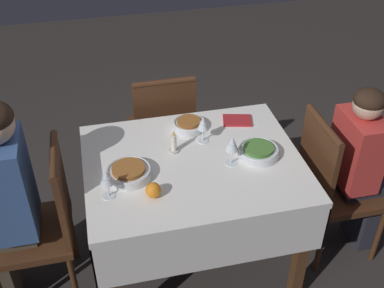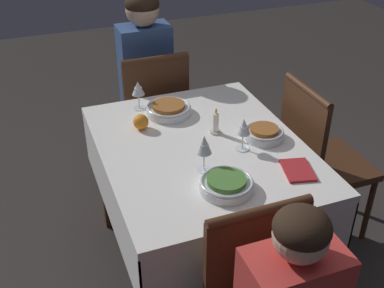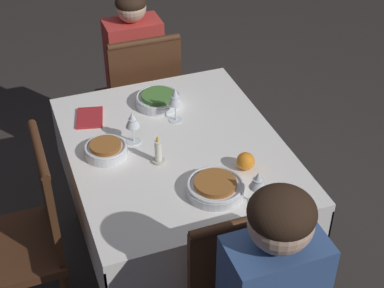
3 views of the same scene
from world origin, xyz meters
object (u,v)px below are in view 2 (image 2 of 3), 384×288
(wine_glass_east, at_px, (138,89))
(bowl_south, at_px, (264,133))
(person_adult_denim, at_px, (144,77))
(bowl_east, at_px, (169,109))
(wine_glass_south, at_px, (243,128))
(dining_table, at_px, (201,166))
(orange_fruit, at_px, (141,122))
(napkin_red_folded, at_px, (298,170))
(wine_glass_west, at_px, (204,146))
(candle_centerpiece, at_px, (216,124))
(chair_east, at_px, (152,114))
(bowl_west, at_px, (226,184))
(chair_south, at_px, (318,156))

(wine_glass_east, bearing_deg, bowl_south, -136.54)
(person_adult_denim, xyz_separation_m, bowl_east, (-0.61, 0.04, 0.09))
(wine_glass_south, bearing_deg, dining_table, 60.57)
(dining_table, height_order, wine_glass_east, wine_glass_east)
(orange_fruit, bearing_deg, napkin_red_folded, -137.79)
(person_adult_denim, bearing_deg, dining_table, 90.48)
(wine_glass_west, height_order, napkin_red_folded, wine_glass_west)
(candle_centerpiece, bearing_deg, napkin_red_folded, -154.00)
(person_adult_denim, height_order, napkin_red_folded, person_adult_denim)
(wine_glass_south, distance_m, candle_centerpiece, 0.19)
(chair_east, relative_size, bowl_east, 4.10)
(wine_glass_west, xyz_separation_m, napkin_red_folded, (-0.15, -0.36, -0.11))
(dining_table, bearing_deg, bowl_west, 175.21)
(chair_east, distance_m, napkin_red_folded, 1.18)
(dining_table, height_order, napkin_red_folded, napkin_red_folded)
(chair_east, bearing_deg, bowl_east, 85.19)
(chair_east, xyz_separation_m, bowl_west, (-1.12, 0.02, 0.27))
(orange_fruit, bearing_deg, wine_glass_south, -131.42)
(bowl_east, height_order, wine_glass_east, wine_glass_east)
(bowl_south, bearing_deg, orange_fruit, 60.81)
(bowl_west, bearing_deg, dining_table, -4.79)
(wine_glass_west, bearing_deg, orange_fruit, 19.92)
(bowl_east, xyz_separation_m, orange_fruit, (-0.09, 0.17, 0.01))
(napkin_red_folded, bearing_deg, wine_glass_south, 30.67)
(wine_glass_west, xyz_separation_m, orange_fruit, (0.42, 0.15, -0.08))
(dining_table, xyz_separation_m, wine_glass_east, (0.44, 0.17, 0.22))
(person_adult_denim, height_order, wine_glass_east, person_adult_denim)
(bowl_south, height_order, napkin_red_folded, bowl_south)
(candle_centerpiece, xyz_separation_m, orange_fruit, (0.16, 0.32, -0.01))
(person_adult_denim, xyz_separation_m, wine_glass_west, (-1.12, 0.05, 0.18))
(chair_east, height_order, orange_fruit, chair_east)
(bowl_south, xyz_separation_m, wine_glass_south, (-0.05, 0.13, 0.08))
(chair_south, relative_size, orange_fruit, 12.49)
(wine_glass_east, bearing_deg, dining_table, -159.17)
(dining_table, relative_size, wine_glass_west, 6.62)
(candle_centerpiece, distance_m, orange_fruit, 0.35)
(person_adult_denim, height_order, bowl_east, person_adult_denim)
(dining_table, relative_size, wine_glass_south, 7.25)
(person_adult_denim, xyz_separation_m, bowl_west, (-1.28, 0.02, 0.09))
(chair_south, bearing_deg, bowl_east, 68.30)
(candle_centerpiece, bearing_deg, bowl_east, 30.21)
(person_adult_denim, height_order, wine_glass_south, person_adult_denim)
(chair_east, relative_size, chair_south, 1.00)
(chair_east, relative_size, candle_centerpiece, 7.16)
(wine_glass_west, distance_m, orange_fruit, 0.46)
(dining_table, xyz_separation_m, bowl_south, (-0.04, -0.29, 0.14))
(chair_south, relative_size, bowl_south, 5.13)
(wine_glass_west, bearing_deg, chair_east, -3.19)
(dining_table, bearing_deg, bowl_south, -98.37)
(chair_east, distance_m, wine_glass_west, 1.04)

